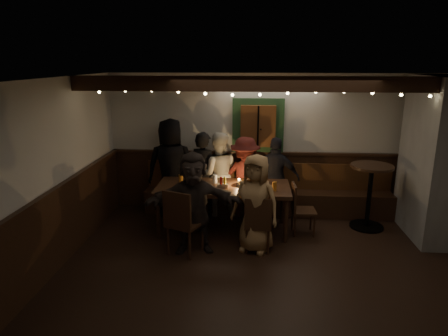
# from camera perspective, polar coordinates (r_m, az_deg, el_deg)

# --- Properties ---
(room) EXTENTS (6.02, 5.01, 2.62)m
(room) POSITION_cam_1_polar(r_m,az_deg,el_deg) (6.72, 15.71, -0.51)
(room) COLOR black
(room) RESTS_ON ground
(dining_table) EXTENTS (2.22, 0.95, 0.96)m
(dining_table) POSITION_cam_1_polar(r_m,az_deg,el_deg) (6.68, -0.14, -3.14)
(dining_table) COLOR black
(dining_table) RESTS_ON ground
(chair_near_left) EXTENTS (0.60, 0.60, 1.02)m
(chair_near_left) POSITION_cam_1_polar(r_m,az_deg,el_deg) (5.92, -6.10, -7.28)
(chair_near_left) COLOR black
(chair_near_left) RESTS_ON ground
(chair_near_right) EXTENTS (0.41, 0.41, 0.88)m
(chair_near_right) POSITION_cam_1_polar(r_m,az_deg,el_deg) (6.03, 4.88, -7.59)
(chair_near_right) COLOR black
(chair_near_right) RESTS_ON ground
(chair_end) EXTENTS (0.41, 0.41, 0.86)m
(chair_end) POSITION_cam_1_polar(r_m,az_deg,el_deg) (6.76, 10.66, -5.36)
(chair_end) COLOR black
(chair_end) RESTS_ON ground
(high_top) EXTENTS (0.70, 0.70, 1.12)m
(high_top) POSITION_cam_1_polar(r_m,az_deg,el_deg) (7.24, 20.13, -2.77)
(high_top) COLOR black
(high_top) RESTS_ON ground
(person_a) EXTENTS (0.97, 0.72, 1.81)m
(person_a) POSITION_cam_1_polar(r_m,az_deg,el_deg) (7.43, -7.53, 0.09)
(person_a) COLOR black
(person_a) RESTS_ON ground
(person_b) EXTENTS (0.68, 0.58, 1.58)m
(person_b) POSITION_cam_1_polar(r_m,az_deg,el_deg) (7.36, -2.95, -0.87)
(person_b) COLOR black
(person_b) RESTS_ON ground
(person_c) EXTENTS (0.80, 0.65, 1.57)m
(person_c) POSITION_cam_1_polar(r_m,az_deg,el_deg) (7.38, -0.83, -0.87)
(person_c) COLOR beige
(person_c) RESTS_ON ground
(person_d) EXTENTS (1.08, 0.79, 1.50)m
(person_d) POSITION_cam_1_polar(r_m,az_deg,el_deg) (7.30, 3.02, -1.36)
(person_d) COLOR #431512
(person_d) RESTS_ON ground
(person_e) EXTENTS (0.92, 0.52, 1.49)m
(person_e) POSITION_cam_1_polar(r_m,az_deg,el_deg) (7.39, 7.40, -1.32)
(person_e) COLOR black
(person_e) RESTS_ON ground
(person_f) EXTENTS (1.49, 0.66, 1.55)m
(person_f) POSITION_cam_1_polar(r_m,az_deg,el_deg) (5.98, -4.39, -4.95)
(person_f) COLOR #2A221F
(person_f) RESTS_ON ground
(person_g) EXTENTS (0.86, 0.71, 1.51)m
(person_g) POSITION_cam_1_polar(r_m,az_deg,el_deg) (6.00, 4.52, -5.09)
(person_g) COLOR #A37A4F
(person_g) RESTS_ON ground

